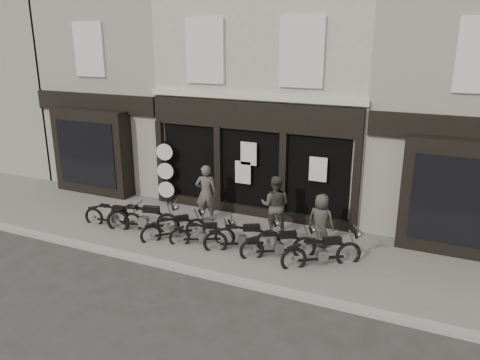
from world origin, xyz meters
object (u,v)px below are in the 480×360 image
at_px(motorcycle_2, 174,230).
at_px(man_left, 206,193).
at_px(motorcycle_5, 279,247).
at_px(motorcycle_6, 323,254).
at_px(motorcycle_4, 243,240).
at_px(advert_sign_post, 166,176).
at_px(man_centre, 275,205).
at_px(motorcycle_3, 203,236).
at_px(motorcycle_0, 114,218).
at_px(motorcycle_1, 144,221).
at_px(man_right, 321,220).

bearing_deg(motorcycle_2, man_left, 36.55).
relative_size(motorcycle_5, motorcycle_6, 0.99).
height_order(motorcycle_4, man_left, man_left).
bearing_deg(advert_sign_post, man_centre, -25.03).
bearing_deg(motorcycle_3, motorcycle_0, 153.29).
distance_m(motorcycle_2, motorcycle_3, 0.97).
distance_m(motorcycle_3, motorcycle_5, 2.28).
relative_size(motorcycle_1, motorcycle_5, 1.21).
bearing_deg(motorcycle_0, motorcycle_5, -5.73).
bearing_deg(motorcycle_6, motorcycle_1, 144.47).
xyz_separation_m(motorcycle_6, man_left, (-4.26, 1.49, 0.63)).
xyz_separation_m(motorcycle_1, motorcycle_2, (1.14, -0.05, -0.07)).
relative_size(motorcycle_2, motorcycle_3, 0.91).
distance_m(motorcycle_0, advert_sign_post, 2.54).
bearing_deg(man_centre, advert_sign_post, -19.75).
distance_m(motorcycle_0, man_left, 3.00).
distance_m(motorcycle_4, man_left, 2.57).
height_order(motorcycle_5, man_right, man_right).
xyz_separation_m(man_centre, advert_sign_post, (-4.39, 0.82, 0.14)).
bearing_deg(man_left, motorcycle_2, 61.61).
height_order(motorcycle_4, man_centre, man_centre).
relative_size(motorcycle_4, motorcycle_5, 1.05).
xyz_separation_m(motorcycle_5, advert_sign_post, (-5.05, 2.22, 0.77)).
bearing_deg(motorcycle_4, motorcycle_0, 153.36).
height_order(motorcycle_1, motorcycle_2, motorcycle_1).
bearing_deg(motorcycle_0, motorcycle_3, -7.21).
xyz_separation_m(motorcycle_3, motorcycle_5, (2.27, 0.15, 0.04)).
height_order(man_left, man_centre, man_left).
xyz_separation_m(motorcycle_1, man_left, (1.33, 1.57, 0.60)).
height_order(motorcycle_3, man_centre, man_centre).
height_order(motorcycle_6, advert_sign_post, advert_sign_post).
height_order(motorcycle_4, motorcycle_6, motorcycle_6).
relative_size(motorcycle_2, man_right, 1.03).
height_order(motorcycle_5, advert_sign_post, advert_sign_post).
xyz_separation_m(motorcycle_1, motorcycle_4, (3.31, 0.07, -0.03)).
distance_m(motorcycle_6, man_left, 4.55).
bearing_deg(motorcycle_4, motorcycle_2, 154.65).
height_order(man_centre, advert_sign_post, advert_sign_post).
xyz_separation_m(motorcycle_4, motorcycle_5, (1.07, 0.01, -0.01)).
bearing_deg(motorcycle_0, motorcycle_6, -6.00).
bearing_deg(motorcycle_2, motorcycle_4, -43.62).
bearing_deg(motorcycle_2, motorcycle_5, -44.56).
bearing_deg(advert_sign_post, motorcycle_2, -66.95).
distance_m(motorcycle_0, motorcycle_2, 2.22).
xyz_separation_m(motorcycle_2, advert_sign_post, (-1.80, 2.35, 0.80)).
height_order(motorcycle_2, motorcycle_3, motorcycle_2).
xyz_separation_m(motorcycle_3, motorcycle_6, (3.47, 0.15, 0.06)).
bearing_deg(motorcycle_6, man_centre, 106.70).
relative_size(motorcycle_0, man_right, 1.32).
height_order(motorcycle_0, motorcycle_5, motorcycle_5).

